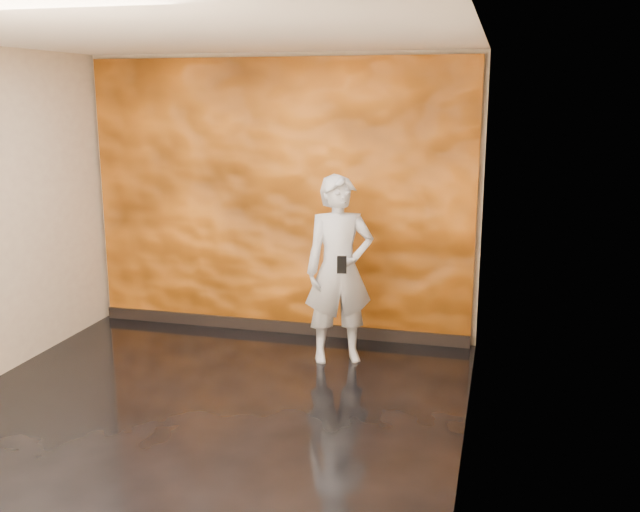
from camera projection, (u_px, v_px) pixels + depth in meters
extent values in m
cube|color=black|center=(204.00, 409.00, 5.57)|extent=(4.00, 4.00, 0.01)
cube|color=tan|center=(279.00, 197.00, 7.15)|extent=(4.00, 0.02, 2.80)
cube|color=tan|center=(22.00, 311.00, 3.38)|extent=(4.00, 0.02, 2.80)
cube|color=tan|center=(472.00, 247.00, 4.77)|extent=(0.02, 4.00, 2.80)
cube|color=white|center=(189.00, 36.00, 4.95)|extent=(4.00, 4.00, 0.01)
cube|color=orange|center=(278.00, 199.00, 7.12)|extent=(3.90, 0.06, 2.75)
cube|color=black|center=(278.00, 326.00, 7.37)|extent=(3.90, 0.04, 0.12)
imported|color=#9298A1|center=(339.00, 270.00, 6.43)|extent=(0.74, 0.63, 1.71)
cube|color=black|center=(342.00, 265.00, 6.15)|extent=(0.09, 0.03, 0.16)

